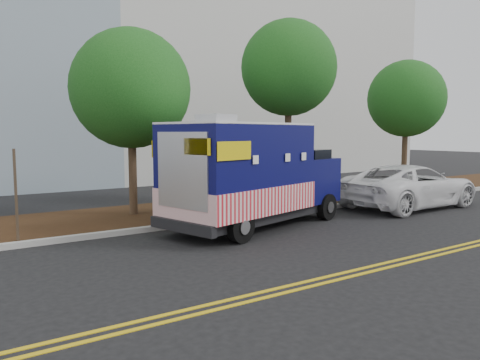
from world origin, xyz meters
TOP-DOWN VIEW (x-y plane):
  - ground at (0.00, 0.00)m, footprint 120.00×120.00m
  - curb at (0.00, 1.40)m, footprint 120.00×0.18m
  - mulch_strip at (0.00, 3.50)m, footprint 120.00×4.00m
  - centerline_near at (0.00, -4.45)m, footprint 120.00×0.10m
  - centerline_far at (0.00, -4.70)m, footprint 120.00×0.10m
  - tree_b at (-0.80, 3.54)m, footprint 3.77×3.77m
  - tree_c at (5.45, 3.29)m, footprint 3.67×3.67m
  - tree_d at (12.89, 3.47)m, footprint 3.64×3.64m
  - sign_post at (-4.53, 1.55)m, footprint 0.06×0.06m
  - food_truck at (1.52, 0.23)m, footprint 6.55×3.77m
  - white_car at (8.62, -0.01)m, footprint 5.80×2.74m

SIDE VIEW (x-z plane):
  - ground at x=0.00m, z-range 0.00..0.00m
  - centerline_near at x=0.00m, z-range 0.00..0.01m
  - centerline_far at x=0.00m, z-range 0.00..0.01m
  - curb at x=0.00m, z-range 0.00..0.15m
  - mulch_strip at x=0.00m, z-range 0.00..0.15m
  - white_car at x=8.62m, z-range 0.00..1.60m
  - sign_post at x=-4.53m, z-range 0.00..2.40m
  - food_truck at x=1.52m, z-range -0.15..3.11m
  - tree_b at x=-0.80m, z-range 1.13..7.18m
  - tree_d at x=12.89m, z-range 1.28..7.50m
  - tree_c at x=5.45m, z-range 1.69..8.78m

